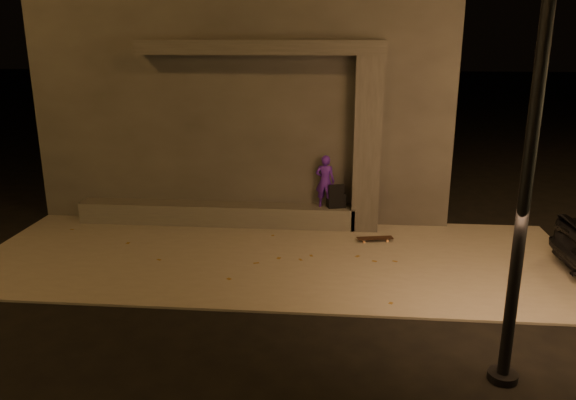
# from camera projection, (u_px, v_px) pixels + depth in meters

# --- Properties ---
(ground) EXTENTS (120.00, 120.00, 0.00)m
(ground) POSITION_uv_depth(u_px,v_px,m) (262.00, 307.00, 8.62)
(ground) COLOR black
(ground) RESTS_ON ground
(sidewalk) EXTENTS (11.00, 4.40, 0.04)m
(sidewalk) POSITION_uv_depth(u_px,v_px,m) (276.00, 257.00, 10.53)
(sidewalk) COLOR slate
(sidewalk) RESTS_ON ground
(building) EXTENTS (9.00, 5.10, 5.22)m
(building) POSITION_uv_depth(u_px,v_px,m) (256.00, 93.00, 14.17)
(building) COLOR #383532
(building) RESTS_ON ground
(ledge) EXTENTS (6.00, 0.55, 0.45)m
(ledge) POSITION_uv_depth(u_px,v_px,m) (217.00, 214.00, 12.26)
(ledge) COLOR #4F4D48
(ledge) RESTS_ON sidewalk
(column) EXTENTS (0.55, 0.55, 3.60)m
(column) POSITION_uv_depth(u_px,v_px,m) (367.00, 145.00, 11.54)
(column) COLOR #383532
(column) RESTS_ON sidewalk
(canopy) EXTENTS (5.00, 0.70, 0.28)m
(canopy) POSITION_uv_depth(u_px,v_px,m) (260.00, 47.00, 11.23)
(canopy) COLOR #383532
(canopy) RESTS_ON column
(skateboarder) EXTENTS (0.44, 0.32, 1.13)m
(skateboarder) POSITION_uv_depth(u_px,v_px,m) (325.00, 181.00, 11.83)
(skateboarder) COLOR #3F1692
(skateboarder) RESTS_ON ledge
(backpack) EXTENTS (0.42, 0.33, 0.53)m
(backpack) POSITION_uv_depth(u_px,v_px,m) (336.00, 199.00, 11.92)
(backpack) COLOR black
(backpack) RESTS_ON ledge
(skateboard) EXTENTS (0.74, 0.32, 0.08)m
(skateboard) POSITION_uv_depth(u_px,v_px,m) (375.00, 238.00, 11.23)
(skateboard) COLOR black
(skateboard) RESTS_ON sidewalk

